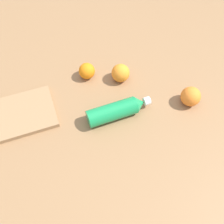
% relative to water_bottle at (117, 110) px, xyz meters
% --- Properties ---
extents(ground_plane, '(2.40, 2.40, 0.00)m').
position_rel_water_bottle_xyz_m(ground_plane, '(0.01, -0.03, -0.03)').
color(ground_plane, olive).
extents(water_bottle, '(0.24, 0.11, 0.06)m').
position_rel_water_bottle_xyz_m(water_bottle, '(0.00, 0.00, 0.00)').
color(water_bottle, '#198C4C').
rests_on(water_bottle, ground_plane).
extents(orange_0, '(0.07, 0.07, 0.07)m').
position_rel_water_bottle_xyz_m(orange_0, '(-0.09, 0.21, 0.00)').
color(orange_0, orange).
rests_on(orange_0, ground_plane).
extents(orange_1, '(0.07, 0.07, 0.07)m').
position_rel_water_bottle_xyz_m(orange_1, '(0.04, 0.17, 0.00)').
color(orange_1, orange).
rests_on(orange_1, ground_plane).
extents(orange_2, '(0.07, 0.07, 0.07)m').
position_rel_water_bottle_xyz_m(orange_2, '(0.28, 0.01, 0.00)').
color(orange_2, orange).
rests_on(orange_2, ground_plane).
extents(cutting_board, '(0.32, 0.24, 0.02)m').
position_rel_water_bottle_xyz_m(cutting_board, '(-0.37, 0.05, -0.02)').
color(cutting_board, '#99724C').
rests_on(cutting_board, ground_plane).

